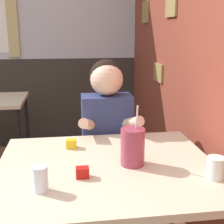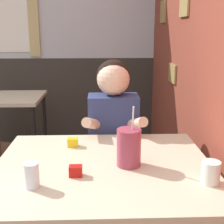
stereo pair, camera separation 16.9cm
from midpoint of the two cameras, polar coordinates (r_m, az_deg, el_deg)
name	(u,v)px [view 2 (the right image)]	position (r m, az deg, el deg)	size (l,w,h in m)	color
brick_wall_right	(188,41)	(2.54, 15.66, 12.39)	(0.08, 4.77, 2.70)	brown
back_wall	(60,36)	(3.85, -8.31, 13.57)	(5.22, 0.09, 2.70)	silver
main_table	(104,176)	(1.61, 1.49, -11.73)	(1.09, 0.93, 0.78)	beige
background_table	(11,107)	(3.33, -16.62, 0.86)	(0.64, 0.65, 0.78)	beige
person_seated	(113,142)	(2.20, 2.43, -5.51)	(0.42, 0.42, 1.24)	navy
cocktail_pitcher	(129,147)	(1.55, 6.23, -6.53)	(0.12, 0.12, 0.31)	#99384C
glass_near_pitcher	(32,175)	(1.38, -11.07, -11.38)	(0.06, 0.06, 0.11)	silver
glass_center	(211,172)	(1.48, 20.80, -10.37)	(0.08, 0.08, 0.10)	silver
condiment_ketchup	(76,171)	(1.46, -3.35, -10.79)	(0.06, 0.04, 0.05)	#B7140F
condiment_mustard	(73,142)	(1.82, -4.55, -5.59)	(0.06, 0.04, 0.05)	yellow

